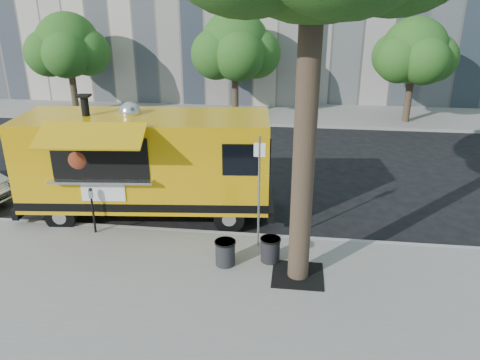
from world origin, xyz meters
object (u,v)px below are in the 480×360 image
at_px(far_tree_c, 415,51).
at_px(food_truck, 146,162).
at_px(parking_meter, 92,205).
at_px(trash_bin_left, 225,252).
at_px(trash_bin_right, 270,249).
at_px(far_tree_b, 235,45).
at_px(sign_post, 259,186).
at_px(far_tree_a, 68,45).

xyz_separation_m(far_tree_c, food_truck, (-9.93, -12.23, -1.99)).
bearing_deg(food_truck, parking_meter, -131.00).
height_order(far_tree_c, parking_meter, far_tree_c).
xyz_separation_m(trash_bin_left, trash_bin_right, (1.07, 0.30, -0.01)).
xyz_separation_m(far_tree_b, food_truck, (-0.93, -12.53, -2.10)).
xyz_separation_m(far_tree_c, trash_bin_left, (-7.16, -14.92, -3.23)).
distance_m(sign_post, trash_bin_right, 1.57).
bearing_deg(sign_post, trash_bin_right, -61.65).
relative_size(far_tree_b, trash_bin_left, 8.79).
bearing_deg(sign_post, parking_meter, 177.48).
height_order(far_tree_a, far_tree_b, far_tree_b).
relative_size(far_tree_a, trash_bin_right, 8.75).
bearing_deg(food_truck, far_tree_a, 117.80).
height_order(far_tree_b, parking_meter, far_tree_b).
bearing_deg(far_tree_a, parking_meter, -62.85).
height_order(sign_post, parking_meter, sign_post).
relative_size(far_tree_b, far_tree_c, 1.06).
bearing_deg(parking_meter, far_tree_b, 81.90).
height_order(far_tree_b, food_truck, far_tree_b).
xyz_separation_m(far_tree_b, far_tree_c, (9.00, -0.30, -0.12)).
relative_size(far_tree_a, sign_post, 1.79).
distance_m(far_tree_a, trash_bin_left, 18.65).
bearing_deg(trash_bin_right, parking_meter, 169.96).
bearing_deg(parking_meter, food_truck, 54.82).
distance_m(trash_bin_left, trash_bin_right, 1.12).
bearing_deg(far_tree_b, parking_meter, -98.10).
distance_m(far_tree_b, trash_bin_right, 15.57).
bearing_deg(far_tree_a, food_truck, -56.38).
xyz_separation_m(far_tree_a, sign_post, (11.55, -13.85, -1.93)).
xyz_separation_m(sign_post, trash_bin_left, (-0.71, -0.97, -1.36)).
bearing_deg(far_tree_c, trash_bin_left, -115.64).
bearing_deg(far_tree_c, sign_post, -114.81).
xyz_separation_m(food_truck, trash_bin_left, (2.77, -2.69, -1.24)).
relative_size(parking_meter, trash_bin_right, 2.18).
bearing_deg(sign_post, food_truck, 153.77).
distance_m(far_tree_b, trash_bin_left, 15.69).
xyz_separation_m(far_tree_b, parking_meter, (-2.00, -14.05, -2.85)).
height_order(sign_post, trash_bin_right, sign_post).
distance_m(far_tree_b, far_tree_c, 9.01).
xyz_separation_m(far_tree_a, parking_meter, (7.00, -13.65, -2.79)).
height_order(far_tree_b, far_tree_c, far_tree_b).
distance_m(far_tree_c, trash_bin_right, 16.16).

